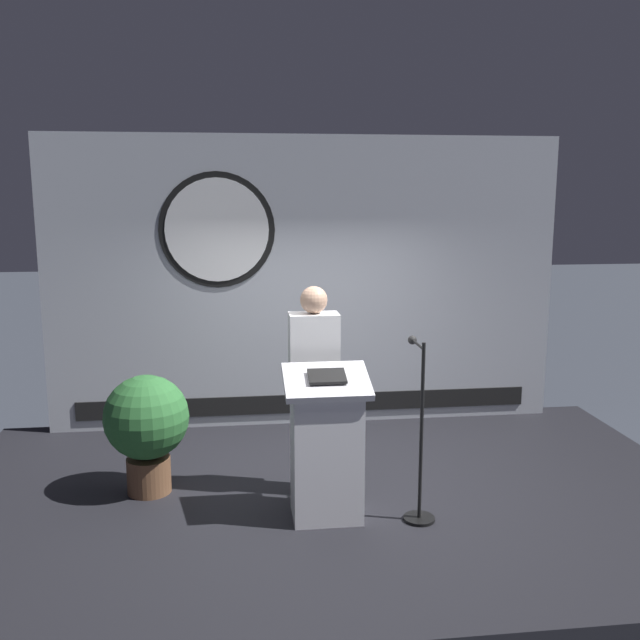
{
  "coord_description": "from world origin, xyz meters",
  "views": [
    {
      "loc": [
        -0.75,
        -5.42,
        2.77
      ],
      "look_at": [
        -0.08,
        -0.03,
        1.77
      ],
      "focal_mm": 39.29,
      "sensor_mm": 36.0,
      "label": 1
    }
  ],
  "objects_px": {
    "speaker_person": "(314,389)",
    "microphone_stand": "(419,459)",
    "potted_plant": "(147,423)",
    "podium": "(327,447)"
  },
  "relations": [
    {
      "from": "podium",
      "to": "potted_plant",
      "type": "xyz_separation_m",
      "value": [
        -1.4,
        0.63,
        0.03
      ]
    },
    {
      "from": "speaker_person",
      "to": "podium",
      "type": "bearing_deg",
      "value": -85.23
    },
    {
      "from": "podium",
      "to": "potted_plant",
      "type": "height_order",
      "value": "podium"
    },
    {
      "from": "podium",
      "to": "potted_plant",
      "type": "distance_m",
      "value": 1.54
    },
    {
      "from": "podium",
      "to": "microphone_stand",
      "type": "xyz_separation_m",
      "value": [
        0.69,
        -0.1,
        -0.09
      ]
    },
    {
      "from": "speaker_person",
      "to": "potted_plant",
      "type": "relative_size",
      "value": 1.73
    },
    {
      "from": "microphone_stand",
      "to": "potted_plant",
      "type": "xyz_separation_m",
      "value": [
        -2.1,
        0.73,
        0.12
      ]
    },
    {
      "from": "speaker_person",
      "to": "microphone_stand",
      "type": "distance_m",
      "value": 1.02
    },
    {
      "from": "speaker_person",
      "to": "microphone_stand",
      "type": "relative_size",
      "value": 1.25
    },
    {
      "from": "microphone_stand",
      "to": "potted_plant",
      "type": "bearing_deg",
      "value": 160.8
    }
  ]
}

